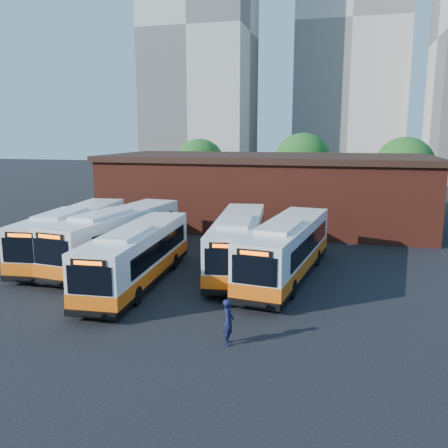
% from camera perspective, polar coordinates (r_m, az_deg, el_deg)
% --- Properties ---
extents(ground, '(220.00, 220.00, 0.00)m').
position_cam_1_polar(ground, '(25.02, -2.58, -8.59)').
color(ground, black).
extents(bus_farwest, '(3.81, 12.86, 3.46)m').
position_cam_1_polar(bus_farwest, '(33.25, -17.67, -1.37)').
color(bus_farwest, silver).
rests_on(bus_farwest, ground).
extents(bus_west, '(4.09, 13.16, 3.54)m').
position_cam_1_polar(bus_west, '(31.68, -12.74, -1.65)').
color(bus_west, silver).
rests_on(bus_west, ground).
extents(bus_midwest, '(3.25, 12.29, 3.31)m').
position_cam_1_polar(bus_midwest, '(26.93, -10.34, -3.99)').
color(bus_midwest, silver).
rests_on(bus_midwest, ground).
extents(bus_mideast, '(3.98, 12.67, 3.40)m').
position_cam_1_polar(bus_mideast, '(29.44, 1.73, -2.45)').
color(bus_mideast, silver).
rests_on(bus_mideast, ground).
extents(bus_east, '(4.18, 12.85, 3.45)m').
position_cam_1_polar(bus_east, '(27.84, 7.53, -3.28)').
color(bus_east, silver).
rests_on(bus_east, ground).
extents(transit_worker, '(0.55, 0.75, 1.88)m').
position_cam_1_polar(transit_worker, '(19.29, 0.53, -11.68)').
color(transit_worker, black).
rests_on(transit_worker, ground).
extents(depot_building, '(28.60, 12.60, 6.40)m').
position_cam_1_polar(depot_building, '(43.41, 5.08, 4.15)').
color(depot_building, maroon).
rests_on(depot_building, ground).
extents(tree_west, '(6.00, 6.00, 7.65)m').
position_cam_1_polar(tree_west, '(57.23, -2.92, 7.21)').
color(tree_west, '#382314').
rests_on(tree_west, ground).
extents(tree_mid, '(6.56, 6.56, 8.36)m').
position_cam_1_polar(tree_mid, '(56.86, 9.42, 7.49)').
color(tree_mid, '#382314').
rests_on(tree_mid, ground).
extents(tree_east, '(6.24, 6.24, 7.96)m').
position_cam_1_polar(tree_east, '(54.01, 20.90, 6.48)').
color(tree_east, '#382314').
rests_on(tree_east, ground).
extents(tower_left, '(20.00, 18.00, 56.20)m').
position_cam_1_polar(tower_left, '(100.77, -2.85, 22.08)').
color(tower_left, '#BDB7AD').
rests_on(tower_left, ground).
extents(tower_center, '(22.00, 20.00, 61.20)m').
position_cam_1_polar(tower_center, '(110.75, 15.20, 22.03)').
color(tower_center, beige).
rests_on(tower_center, ground).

